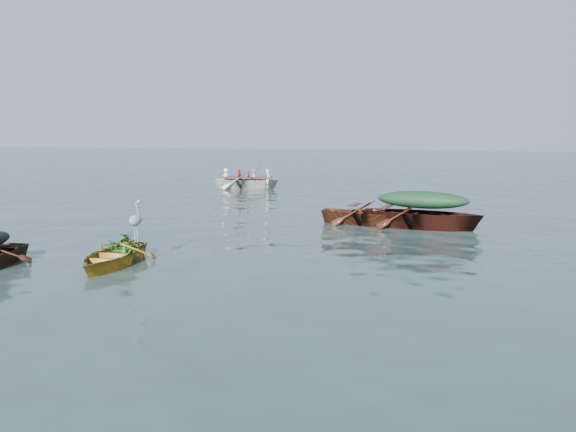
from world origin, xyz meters
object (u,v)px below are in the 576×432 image
object	(u,v)px
rowed_boat	(247,189)
heron	(136,227)
green_tarp_boat	(422,228)
open_wooden_boat	(370,225)
yellow_dinghy	(113,266)

from	to	relation	value
rowed_boat	heron	size ratio (longest dim) A/B	4.97
green_tarp_boat	open_wooden_boat	size ratio (longest dim) A/B	1.15
yellow_dinghy	heron	distance (m)	1.03
yellow_dinghy	green_tarp_boat	distance (m)	9.17
rowed_boat	yellow_dinghy	bearing A→B (deg)	-179.41
yellow_dinghy	rowed_boat	size ratio (longest dim) A/B	0.67
green_tarp_boat	open_wooden_boat	world-z (taller)	green_tarp_boat
yellow_dinghy	open_wooden_boat	bearing A→B (deg)	49.60
yellow_dinghy	open_wooden_boat	xyz separation A→B (m)	(4.81, 6.78, 0.00)
open_wooden_boat	heron	world-z (taller)	heron
yellow_dinghy	heron	xyz separation A→B (m)	(0.54, 0.10, 0.87)
open_wooden_boat	rowed_boat	bearing A→B (deg)	46.62
open_wooden_boat	yellow_dinghy	bearing A→B (deg)	153.42
open_wooden_boat	heron	bearing A→B (deg)	156.21
green_tarp_boat	heron	distance (m)	8.77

